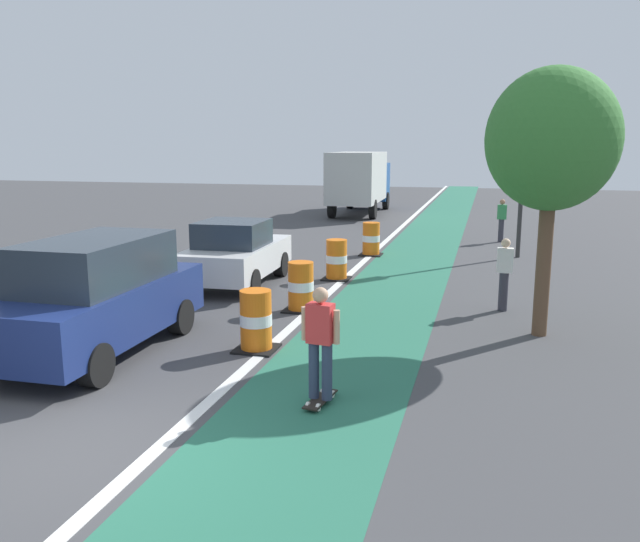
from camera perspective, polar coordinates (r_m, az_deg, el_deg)
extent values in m
plane|color=#424244|center=(8.43, -21.08, -14.96)|extent=(100.00, 100.00, 0.00)
cube|color=#286B51|center=(18.54, 7.59, -0.14)|extent=(2.50, 80.00, 0.01)
cube|color=silver|center=(18.78, 3.05, 0.09)|extent=(0.20, 80.00, 0.01)
cube|color=black|center=(9.26, 0.04, -11.29)|extent=(0.33, 0.82, 0.02)
cylinder|color=silver|center=(9.02, -0.16, -12.02)|extent=(0.06, 0.11, 0.11)
cylinder|color=silver|center=(9.07, -1.07, -11.87)|extent=(0.06, 0.11, 0.11)
cylinder|color=silver|center=(9.46, 1.10, -10.87)|extent=(0.06, 0.11, 0.11)
cylinder|color=silver|center=(9.52, 0.22, -10.74)|extent=(0.06, 0.11, 0.11)
cylinder|color=#2D3851|center=(9.07, 0.63, -8.92)|extent=(0.15, 0.15, 0.82)
cylinder|color=#2D3851|center=(9.15, -0.55, -8.76)|extent=(0.15, 0.15, 0.82)
cube|color=red|center=(8.90, 0.04, -4.66)|extent=(0.39, 0.27, 0.56)
cylinder|color=tan|center=(8.82, 1.48, -5.00)|extent=(0.09, 0.09, 0.48)
cylinder|color=tan|center=(9.00, -1.38, -4.67)|extent=(0.09, 0.09, 0.48)
sphere|color=tan|center=(8.80, 0.04, -2.15)|extent=(0.22, 0.22, 0.22)
cube|color=navy|center=(11.81, -19.03, -3.25)|extent=(1.89, 4.62, 0.90)
cube|color=#232D38|center=(11.64, -19.30, 0.81)|extent=(1.65, 2.87, 0.80)
cylinder|color=black|center=(13.52, -18.56, -3.41)|extent=(0.29, 0.68, 0.68)
cylinder|color=black|center=(12.72, -12.30, -3.98)|extent=(0.29, 0.68, 0.68)
cylinder|color=black|center=(11.32, -26.34, -6.79)|extent=(0.29, 0.68, 0.68)
cylinder|color=black|center=(10.36, -19.34, -7.86)|extent=(0.29, 0.68, 0.68)
cube|color=silver|center=(16.88, -7.41, 1.15)|extent=(1.98, 4.16, 0.72)
cube|color=#232D38|center=(16.54, -7.76, 3.33)|extent=(1.68, 1.78, 0.64)
cylinder|color=black|center=(18.39, -8.43, 0.81)|extent=(0.30, 0.69, 0.68)
cylinder|color=black|center=(17.87, -3.51, 0.61)|extent=(0.30, 0.69, 0.68)
cylinder|color=black|center=(16.10, -11.67, -0.78)|extent=(0.30, 0.69, 0.68)
cylinder|color=black|center=(15.50, -6.13, -1.07)|extent=(0.30, 0.69, 0.68)
cylinder|color=orange|center=(11.54, -5.68, -5.79)|extent=(0.56, 0.56, 0.42)
cylinder|color=white|center=(11.45, -5.71, -4.29)|extent=(0.57, 0.57, 0.21)
cylinder|color=orange|center=(11.37, -5.74, -2.76)|extent=(0.56, 0.56, 0.42)
cube|color=black|center=(11.61, -5.66, -6.88)|extent=(0.73, 0.73, 0.04)
cylinder|color=orange|center=(14.16, -1.71, -2.55)|extent=(0.56, 0.56, 0.42)
cylinder|color=white|center=(14.09, -1.72, -1.30)|extent=(0.57, 0.57, 0.21)
cylinder|color=orange|center=(14.03, -1.72, -0.05)|extent=(0.56, 0.56, 0.42)
cube|color=black|center=(14.22, -1.70, -3.45)|extent=(0.73, 0.73, 0.04)
cylinder|color=orange|center=(17.45, 1.47, 0.07)|extent=(0.56, 0.56, 0.42)
cylinder|color=white|center=(17.39, 1.48, 1.09)|extent=(0.57, 0.57, 0.21)
cylinder|color=orange|center=(17.34, 1.48, 2.11)|extent=(0.56, 0.56, 0.42)
cube|color=black|center=(17.50, 1.47, -0.67)|extent=(0.73, 0.73, 0.04)
cylinder|color=orange|center=(21.33, 4.55, 2.07)|extent=(0.56, 0.56, 0.42)
cylinder|color=white|center=(21.29, 4.56, 2.91)|extent=(0.57, 0.57, 0.21)
cylinder|color=orange|center=(21.24, 4.57, 3.75)|extent=(0.56, 0.56, 0.42)
cube|color=black|center=(21.37, 4.54, 1.47)|extent=(0.73, 0.73, 0.04)
cube|color=beige|center=(33.21, 3.34, 8.33)|extent=(2.47, 5.67, 2.50)
cube|color=#19478C|center=(37.03, 4.34, 7.91)|extent=(2.26, 1.97, 2.10)
cylinder|color=black|center=(37.08, 2.69, 6.31)|extent=(0.33, 0.97, 0.96)
cylinder|color=black|center=(36.77, 5.87, 6.22)|extent=(0.33, 0.97, 0.96)
cylinder|color=black|center=(32.14, 1.07, 5.58)|extent=(0.33, 0.97, 0.96)
cylinder|color=black|center=(31.78, 4.72, 5.48)|extent=(0.33, 0.97, 0.96)
cylinder|color=#2D2D2D|center=(21.62, 17.44, 6.66)|extent=(0.14, 0.14, 4.20)
cube|color=black|center=(21.59, 17.84, 13.41)|extent=(0.32, 0.32, 0.90)
sphere|color=red|center=(21.61, 18.35, 14.07)|extent=(0.16, 0.16, 0.16)
sphere|color=green|center=(21.59, 18.26, 12.70)|extent=(0.16, 0.16, 0.16)
cylinder|color=#33333D|center=(14.68, 15.95, -1.77)|extent=(0.20, 0.20, 0.86)
cube|color=white|center=(14.54, 16.10, 0.92)|extent=(0.34, 0.20, 0.54)
sphere|color=beige|center=(14.48, 16.18, 2.40)|extent=(0.20, 0.20, 0.20)
cylinder|color=#33333D|center=(25.10, 15.77, 3.47)|extent=(0.20, 0.20, 0.86)
cube|color=#338C4C|center=(25.02, 15.85, 5.06)|extent=(0.34, 0.20, 0.54)
sphere|color=#9E7051|center=(24.98, 15.90, 5.92)|extent=(0.20, 0.20, 0.20)
cylinder|color=brown|center=(12.84, 19.21, 0.19)|extent=(0.28, 0.28, 2.60)
ellipsoid|color=#387A33|center=(12.64, 19.91, 10.94)|extent=(2.40, 2.40, 2.60)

